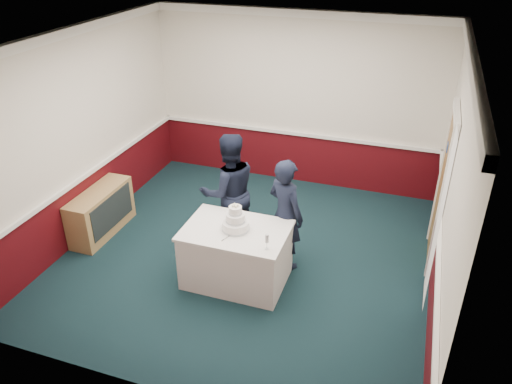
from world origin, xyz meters
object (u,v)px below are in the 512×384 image
(person_man, at_px, (229,192))
(cake_table, at_px, (236,255))
(sideboard, at_px, (101,212))
(wedding_cake, at_px, (236,222))
(champagne_flute, at_px, (267,239))
(cake_knife, at_px, (228,237))
(person_woman, at_px, (285,214))

(person_man, bearing_deg, cake_table, 80.13)
(sideboard, distance_m, cake_table, 2.38)
(cake_table, relative_size, wedding_cake, 3.63)
(champagne_flute, bearing_deg, cake_knife, 171.42)
(person_man, bearing_deg, sideboard, -26.65)
(sideboard, relative_size, cake_knife, 5.45)
(cake_table, bearing_deg, wedding_cake, 90.00)
(wedding_cake, xyz_separation_m, person_man, (-0.39, 0.77, -0.04))
(sideboard, xyz_separation_m, cake_knife, (2.31, -0.62, 0.44))
(wedding_cake, height_order, cake_knife, wedding_cake)
(cake_knife, xyz_separation_m, person_man, (-0.36, 0.97, 0.07))
(cake_table, distance_m, champagne_flute, 0.78)
(cake_table, height_order, cake_knife, cake_knife)
(champagne_flute, bearing_deg, person_man, 130.32)
(person_woman, bearing_deg, wedding_cake, 77.67)
(wedding_cake, relative_size, person_woman, 0.23)
(wedding_cake, distance_m, person_woman, 0.75)
(sideboard, relative_size, wedding_cake, 3.30)
(person_woman, bearing_deg, champagne_flute, 119.98)
(person_man, height_order, person_woman, person_man)
(cake_knife, distance_m, person_man, 1.04)
(cake_knife, relative_size, person_man, 0.13)
(cake_table, bearing_deg, sideboard, 169.73)
(cake_table, distance_m, person_man, 0.98)
(wedding_cake, xyz_separation_m, cake_knife, (-0.03, -0.20, -0.11))
(person_man, distance_m, person_woman, 0.92)
(cake_knife, distance_m, champagne_flute, 0.55)
(sideboard, bearing_deg, person_woman, 2.58)
(cake_table, xyz_separation_m, cake_knife, (-0.03, -0.20, 0.39))
(wedding_cake, xyz_separation_m, person_woman, (0.49, 0.55, -0.11))
(sideboard, height_order, cake_table, cake_table)
(cake_knife, bearing_deg, champagne_flute, 10.47)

